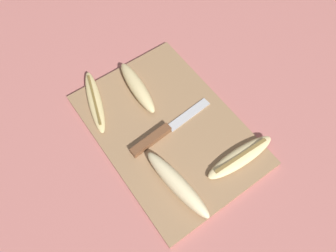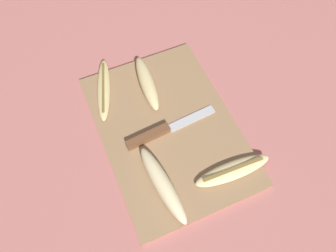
{
  "view_description": "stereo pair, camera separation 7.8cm",
  "coord_description": "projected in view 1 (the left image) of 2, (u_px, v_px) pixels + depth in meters",
  "views": [
    {
      "loc": [
        0.3,
        -0.22,
        0.72
      ],
      "look_at": [
        0.0,
        0.0,
        0.02
      ],
      "focal_mm": 35.0,
      "sensor_mm": 36.0,
      "label": 1
    },
    {
      "loc": [
        0.34,
        -0.15,
        0.72
      ],
      "look_at": [
        0.0,
        0.0,
        0.02
      ],
      "focal_mm": 35.0,
      "sensor_mm": 36.0,
      "label": 2
    }
  ],
  "objects": [
    {
      "name": "ground_plane",
      "position": [
        168.0,
        130.0,
        0.81
      ],
      "size": [
        4.0,
        4.0,
        0.0
      ],
      "primitive_type": "plane",
      "color": "#B76B66"
    },
    {
      "name": "cutting_board",
      "position": [
        168.0,
        129.0,
        0.8
      ],
      "size": [
        0.45,
        0.32,
        0.01
      ],
      "color": "#997551",
      "rests_on": "ground_plane"
    },
    {
      "name": "knife",
      "position": [
        158.0,
        135.0,
        0.78
      ],
      "size": [
        0.04,
        0.24,
        0.02
      ],
      "rotation": [
        0.0,
        0.0,
        0.07
      ],
      "color": "brown",
      "rests_on": "cutting_board"
    },
    {
      "name": "banana_cream_curved",
      "position": [
        177.0,
        184.0,
        0.71
      ],
      "size": [
        0.2,
        0.06,
        0.04
      ],
      "rotation": [
        0.0,
        0.0,
        1.67
      ],
      "color": "beige",
      "rests_on": "cutting_board"
    },
    {
      "name": "banana_mellow_near",
      "position": [
        137.0,
        87.0,
        0.84
      ],
      "size": [
        0.18,
        0.05,
        0.03
      ],
      "rotation": [
        0.0,
        0.0,
        4.61
      ],
      "color": "beige",
      "rests_on": "cutting_board"
    },
    {
      "name": "banana_spotted_left",
      "position": [
        95.0,
        101.0,
        0.82
      ],
      "size": [
        0.19,
        0.09,
        0.02
      ],
      "rotation": [
        0.0,
        0.0,
        4.39
      ],
      "color": "#DBC684",
      "rests_on": "cutting_board"
    },
    {
      "name": "banana_ripe_center",
      "position": [
        240.0,
        157.0,
        0.75
      ],
      "size": [
        0.05,
        0.18,
        0.02
      ],
      "rotation": [
        0.0,
        0.0,
        3.1
      ],
      "color": "beige",
      "rests_on": "cutting_board"
    }
  ]
}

